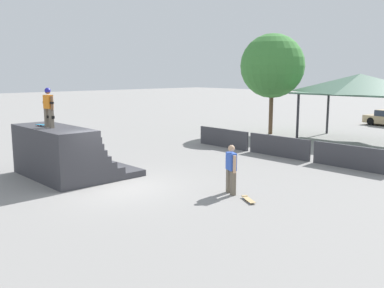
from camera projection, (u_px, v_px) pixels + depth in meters
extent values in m
plane|color=gray|center=(114.00, 188.00, 15.89)|extent=(160.00, 160.00, 0.00)
cube|color=#38383D|center=(79.00, 171.00, 18.08)|extent=(4.45, 3.76, 0.26)
cube|color=#38383D|center=(67.00, 167.00, 17.69)|extent=(4.45, 2.75, 0.26)
cube|color=#38383D|center=(63.00, 161.00, 17.53)|extent=(4.45, 2.38, 0.26)
cube|color=#38383D|center=(60.00, 155.00, 17.40)|extent=(4.45, 2.13, 0.26)
cube|color=#38383D|center=(57.00, 149.00, 17.30)|extent=(4.45, 1.95, 0.26)
cube|color=#38383D|center=(55.00, 143.00, 17.22)|extent=(4.45, 1.83, 0.26)
cube|color=#38383D|center=(54.00, 137.00, 17.14)|extent=(4.45, 1.74, 0.26)
cube|color=#38383D|center=(53.00, 130.00, 17.08)|extent=(4.45, 1.69, 0.26)
cylinder|color=silver|center=(72.00, 126.00, 17.62)|extent=(4.36, 0.07, 0.07)
cube|color=#6B6051|center=(51.00, 118.00, 16.71)|extent=(0.16, 0.16, 0.76)
cube|color=black|center=(52.00, 117.00, 16.73)|extent=(0.19, 0.15, 0.11)
cube|color=#6B6051|center=(47.00, 118.00, 16.92)|extent=(0.16, 0.16, 0.76)
cube|color=black|center=(47.00, 117.00, 16.94)|extent=(0.19, 0.15, 0.11)
cube|color=orange|center=(48.00, 102.00, 16.71)|extent=(0.43, 0.26, 0.54)
cylinder|color=brown|center=(52.00, 103.00, 16.56)|extent=(0.11, 0.11, 0.54)
cylinder|color=black|center=(52.00, 103.00, 16.56)|extent=(0.17, 0.17, 0.08)
cylinder|color=brown|center=(45.00, 103.00, 16.88)|extent=(0.11, 0.11, 0.54)
cylinder|color=black|center=(45.00, 102.00, 16.88)|extent=(0.17, 0.17, 0.08)
sphere|color=brown|center=(48.00, 91.00, 16.64)|extent=(0.21, 0.21, 0.21)
sphere|color=#232399|center=(48.00, 91.00, 16.64)|extent=(0.23, 0.23, 0.23)
cylinder|color=red|center=(49.00, 126.00, 17.24)|extent=(0.06, 0.04, 0.05)
cylinder|color=red|center=(46.00, 126.00, 17.13)|extent=(0.06, 0.04, 0.05)
cylinder|color=red|center=(41.00, 125.00, 17.49)|extent=(0.06, 0.04, 0.05)
cylinder|color=red|center=(38.00, 126.00, 17.37)|extent=(0.06, 0.04, 0.05)
cube|color=teal|center=(43.00, 125.00, 17.30)|extent=(0.77, 0.39, 0.02)
cube|color=teal|center=(49.00, 125.00, 17.12)|extent=(0.14, 0.22, 0.02)
cube|color=#6B6051|center=(229.00, 181.00, 15.23)|extent=(0.21, 0.21, 0.86)
cube|color=#6B6051|center=(233.00, 183.00, 14.88)|extent=(0.21, 0.21, 0.86)
cube|color=blue|center=(231.00, 161.00, 14.93)|extent=(0.52, 0.41, 0.61)
cylinder|color=tan|center=(228.00, 161.00, 15.22)|extent=(0.15, 0.15, 0.61)
cylinder|color=tan|center=(235.00, 164.00, 14.67)|extent=(0.15, 0.15, 0.61)
sphere|color=tan|center=(231.00, 148.00, 14.86)|extent=(0.24, 0.24, 0.24)
cylinder|color=blue|center=(244.00, 198.00, 14.45)|extent=(0.06, 0.05, 0.05)
cylinder|color=blue|center=(248.00, 198.00, 14.49)|extent=(0.06, 0.05, 0.05)
cylinder|color=blue|center=(249.00, 203.00, 13.96)|extent=(0.06, 0.05, 0.05)
cylinder|color=blue|center=(253.00, 203.00, 13.99)|extent=(0.06, 0.05, 0.05)
cube|color=tan|center=(249.00, 199.00, 14.22)|extent=(0.83, 0.58, 0.02)
cube|color=tan|center=(245.00, 196.00, 14.58)|extent=(0.18, 0.22, 0.02)
cube|color=#3D3D42|center=(223.00, 138.00, 24.57)|extent=(3.63, 0.12, 1.05)
cube|color=#3D3D42|center=(279.00, 146.00, 21.77)|extent=(3.63, 0.12, 1.05)
cube|color=#3D3D42|center=(350.00, 157.00, 18.97)|extent=(3.63, 0.12, 1.05)
cylinder|color=#2D2D33|center=(298.00, 117.00, 27.46)|extent=(0.16, 0.16, 2.89)
cylinder|color=#2D2D33|center=(328.00, 113.00, 29.93)|extent=(0.16, 0.16, 2.89)
cube|color=#4C705B|center=(359.00, 94.00, 26.21)|extent=(7.27, 4.35, 0.10)
pyramid|color=#4C705B|center=(360.00, 83.00, 26.11)|extent=(7.12, 4.27, 1.18)
cylinder|color=brown|center=(271.00, 112.00, 29.68)|extent=(0.28, 0.28, 3.13)
sphere|color=#3D7F38|center=(272.00, 66.00, 29.16)|extent=(4.36, 4.36, 4.36)
cylinder|color=black|center=(383.00, 120.00, 35.72)|extent=(0.67, 0.31, 0.64)
cylinder|color=black|center=(371.00, 121.00, 34.89)|extent=(0.67, 0.31, 0.64)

